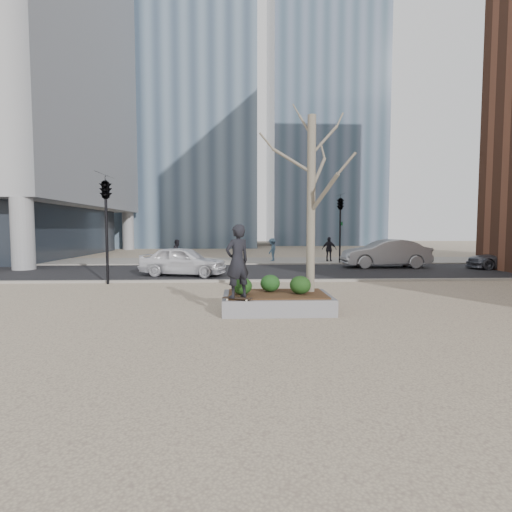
{
  "coord_description": "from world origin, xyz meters",
  "views": [
    {
      "loc": [
        -0.06,
        -11.06,
        2.31
      ],
      "look_at": [
        0.5,
        2.0,
        1.4
      ],
      "focal_mm": 28.0,
      "sensor_mm": 36.0,
      "label": 1
    }
  ],
  "objects_px": {
    "skateboard": "(238,299)",
    "police_car": "(183,261)",
    "skateboarder": "(237,261)",
    "planter": "(277,303)"
  },
  "relations": [
    {
      "from": "skateboard",
      "to": "police_car",
      "type": "bearing_deg",
      "value": 123.08
    },
    {
      "from": "skateboarder",
      "to": "police_car",
      "type": "relative_size",
      "value": 0.45
    },
    {
      "from": "skateboard",
      "to": "planter",
      "type": "bearing_deg",
      "value": 55.02
    },
    {
      "from": "planter",
      "to": "skateboard",
      "type": "bearing_deg",
      "value": -141.82
    },
    {
      "from": "skateboarder",
      "to": "skateboard",
      "type": "bearing_deg",
      "value": 180.0
    },
    {
      "from": "skateboard",
      "to": "skateboarder",
      "type": "xyz_separation_m",
      "value": [
        0.0,
        0.0,
        0.98
      ]
    },
    {
      "from": "skateboarder",
      "to": "planter",
      "type": "bearing_deg",
      "value": -174.98
    },
    {
      "from": "skateboard",
      "to": "skateboarder",
      "type": "bearing_deg",
      "value": 0.0
    },
    {
      "from": "skateboarder",
      "to": "police_car",
      "type": "xyz_separation_m",
      "value": [
        -2.66,
        9.13,
        -0.74
      ]
    },
    {
      "from": "skateboarder",
      "to": "police_car",
      "type": "bearing_deg",
      "value": -106.92
    }
  ]
}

